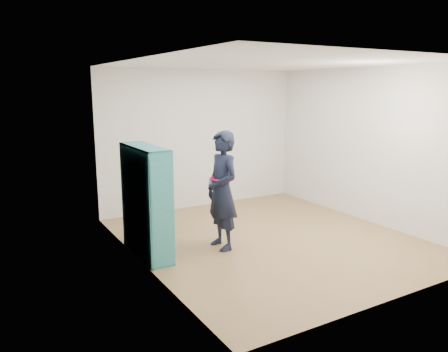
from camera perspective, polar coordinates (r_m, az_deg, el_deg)
floor at (r=6.75m, az=6.03°, el=-8.16°), size 4.50×4.50×0.00m
ceiling at (r=6.37m, az=6.53°, el=14.47°), size 4.50×4.50×0.00m
wall_left at (r=5.49m, az=-10.77°, el=1.22°), size 0.02×4.50×2.60m
wall_right at (r=7.78m, az=18.25°, el=3.81°), size 0.02×4.50×2.60m
wall_back at (r=8.33m, az=-2.98°, el=4.84°), size 4.00×0.02×2.60m
wall_front at (r=4.84m, az=22.28°, el=-0.81°), size 4.00×0.02×2.60m
bookshelf at (r=5.98m, az=-10.33°, el=-3.55°), size 0.33×1.13×1.50m
person at (r=6.12m, az=-0.24°, el=-1.90°), size 0.41×0.62×1.68m
smartphone at (r=6.09m, az=-1.78°, el=-0.91°), size 0.02×0.10×0.14m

